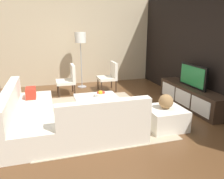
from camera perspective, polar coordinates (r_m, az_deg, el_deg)
ground_plane at (r=4.90m, az=-4.37°, el=-7.09°), size 14.00×14.00×0.00m
feature_wall_back at (r=5.74m, az=23.09°, el=9.56°), size 6.40×0.12×2.80m
side_wall_left at (r=7.71m, az=-8.30°, el=11.94°), size 0.12×5.20×2.80m
area_rug at (r=4.99m, az=-4.62°, el=-6.61°), size 3.03×2.52×0.01m
media_console at (r=5.77m, az=19.52°, el=-1.76°), size 2.15×0.47×0.50m
television at (r=5.64m, az=20.01°, el=3.29°), size 0.97×0.06×0.54m
sectional_couch at (r=4.23m, az=-14.57°, el=-7.34°), size 2.37×2.37×0.81m
coffee_table at (r=4.93m, az=-3.53°, el=-4.38°), size 1.08×0.95×0.38m
accent_chair_near at (r=6.47m, az=-11.03°, el=2.93°), size 0.58×0.52×0.87m
floor_lamp at (r=7.09m, az=-8.12°, el=12.30°), size 0.34×0.34×1.74m
ottoman at (r=4.45m, az=13.38°, el=-7.11°), size 0.70×0.70×0.40m
fruit_bowl at (r=5.05m, az=-2.93°, el=-1.13°), size 0.28×0.28×0.14m
accent_chair_far at (r=6.81m, az=-0.57°, el=3.85°), size 0.56×0.53×0.87m
decorative_ball at (r=4.34m, az=13.66°, el=-2.98°), size 0.28×0.28×0.28m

